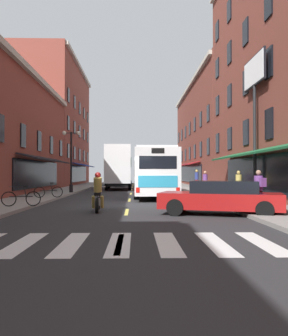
% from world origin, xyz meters
% --- Properties ---
extents(ground_plane, '(34.80, 80.00, 0.10)m').
position_xyz_m(ground_plane, '(0.00, 0.00, -0.05)').
color(ground_plane, '#28282B').
extents(lane_centre_dashes, '(0.14, 73.90, 0.01)m').
position_xyz_m(lane_centre_dashes, '(0.00, -0.25, 0.00)').
color(lane_centre_dashes, '#DBCC4C').
rests_on(lane_centre_dashes, ground).
extents(crosswalk_near, '(7.10, 2.80, 0.01)m').
position_xyz_m(crosswalk_near, '(0.00, -10.00, 0.00)').
color(crosswalk_near, silver).
rests_on(crosswalk_near, ground).
extents(sidewalk_left, '(3.00, 80.00, 0.14)m').
position_xyz_m(sidewalk_left, '(-5.90, 0.00, 0.07)').
color(sidewalk_left, gray).
rests_on(sidewalk_left, ground).
extents(sidewalk_right, '(3.00, 80.00, 0.14)m').
position_xyz_m(sidewalk_right, '(5.90, 0.00, 0.07)').
color(sidewalk_right, gray).
rests_on(sidewalk_right, ground).
extents(billboard_sign, '(0.40, 3.25, 8.07)m').
position_xyz_m(billboard_sign, '(7.05, 1.30, 6.42)').
color(billboard_sign, black).
rests_on(billboard_sign, sidewalk_right).
extents(transit_bus, '(2.66, 11.31, 3.20)m').
position_xyz_m(transit_bus, '(1.59, 6.57, 1.68)').
color(transit_bus, silver).
rests_on(transit_bus, ground).
extents(box_truck, '(2.58, 7.59, 4.25)m').
position_xyz_m(box_truck, '(-1.33, 16.59, 2.15)').
color(box_truck, '#B21E19').
rests_on(box_truck, ground).
extents(sedan_near, '(4.93, 3.13, 1.31)m').
position_xyz_m(sedan_near, '(3.69, -4.60, 0.68)').
color(sedan_near, maroon).
rests_on(sedan_near, ground).
extents(sedan_mid, '(1.97, 4.38, 1.39)m').
position_xyz_m(sedan_mid, '(-1.16, 26.19, 0.71)').
color(sedan_mid, silver).
rests_on(sedan_mid, ground).
extents(motorcycle_rider, '(0.62, 2.07, 1.66)m').
position_xyz_m(motorcycle_rider, '(-1.23, -3.21, 0.71)').
color(motorcycle_rider, black).
rests_on(motorcycle_rider, ground).
extents(bicycle_near, '(1.71, 0.48, 0.91)m').
position_xyz_m(bicycle_near, '(-4.74, -2.34, 0.50)').
color(bicycle_near, black).
rests_on(bicycle_near, sidewalk_left).
extents(bicycle_mid, '(1.69, 0.52, 0.91)m').
position_xyz_m(bicycle_mid, '(-4.93, 3.27, 0.50)').
color(bicycle_mid, black).
rests_on(bicycle_mid, sidewalk_left).
extents(pedestrian_near, '(0.41, 0.53, 1.60)m').
position_xyz_m(pedestrian_near, '(5.39, -3.95, 0.98)').
color(pedestrian_near, maroon).
rests_on(pedestrian_near, sidewalk_right).
extents(pedestrian_mid, '(0.36, 0.36, 1.63)m').
position_xyz_m(pedestrian_mid, '(6.53, 2.61, 0.97)').
color(pedestrian_mid, '#4C4C51').
rests_on(pedestrian_mid, sidewalk_right).
extents(pedestrian_far, '(0.36, 0.36, 1.82)m').
position_xyz_m(pedestrian_far, '(6.18, 14.91, 1.09)').
color(pedestrian_far, maroon).
rests_on(pedestrian_far, sidewalk_right).
extents(pedestrian_rear, '(0.36, 0.36, 1.64)m').
position_xyz_m(pedestrian_rear, '(5.64, 8.20, 0.98)').
color(pedestrian_rear, maroon).
rests_on(pedestrian_rear, sidewalk_right).
extents(street_lamp_twin, '(1.42, 0.32, 4.77)m').
position_xyz_m(street_lamp_twin, '(-4.64, 9.12, 2.80)').
color(street_lamp_twin, black).
rests_on(street_lamp_twin, sidewalk_left).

